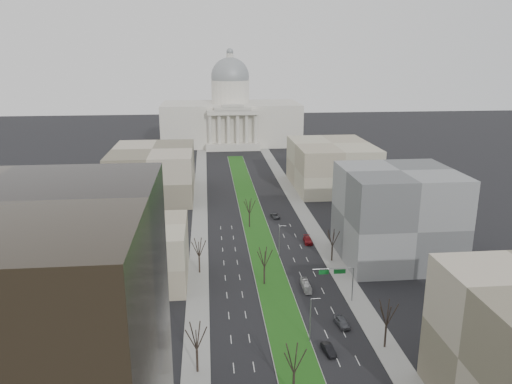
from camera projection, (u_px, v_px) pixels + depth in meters
ground at (256, 227)px, 155.86m from camera, size 600.00×600.00×0.00m
median at (256, 228)px, 154.87m from camera, size 8.00×222.03×0.20m
sidewalk_left at (199, 261)px, 130.22m from camera, size 5.00×330.00×0.15m
sidewalk_right at (330, 256)px, 133.57m from camera, size 5.00×330.00×0.15m
capitol at (231, 116)px, 294.74m from camera, size 80.00×46.00×55.00m
building_beige_left at (131, 254)px, 117.28m from camera, size 26.00×22.00×14.00m
building_grey_right at (397, 215)px, 129.06m from camera, size 28.00×26.00×24.00m
building_far_left at (153, 172)px, 188.39m from camera, size 30.00×40.00×18.00m
building_far_right at (331, 165)px, 199.89m from camera, size 30.00×40.00×18.00m
tree_left_mid at (196, 336)px, 83.35m from camera, size 5.40×5.40×9.72m
tree_left_far at (199, 247)px, 121.71m from camera, size 5.28×5.28×9.50m
tree_right_mid at (387, 313)px, 90.44m from camera, size 5.52×5.52×9.94m
tree_right_far at (333, 237)px, 128.93m from camera, size 5.04×5.04×9.07m
tree_median_a at (294, 359)px, 77.14m from camera, size 5.40×5.40×9.72m
tree_median_b at (264, 257)px, 115.46m from camera, size 5.40×5.40×9.72m
tree_median_c at (249, 206)px, 153.78m from camera, size 5.40×5.40×9.72m
streetlamp_median_b at (311, 320)px, 92.66m from camera, size 1.90×0.20×9.16m
streetlamp_median_c at (279, 241)px, 130.98m from camera, size 1.90×0.20×9.16m
mast_arm_signs at (341, 276)px, 107.64m from camera, size 9.12×0.24×8.09m
car_grey_near at (342, 322)px, 99.43m from camera, size 2.68×5.16×1.68m
car_black at (329, 349)px, 90.49m from camera, size 2.27×4.66×1.47m
car_red at (308, 240)px, 142.83m from camera, size 2.57×5.70×1.62m
car_grey_far at (275, 216)px, 164.48m from camera, size 2.81×4.99×1.32m
box_van at (306, 286)px, 114.77m from camera, size 1.54×6.42×1.79m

